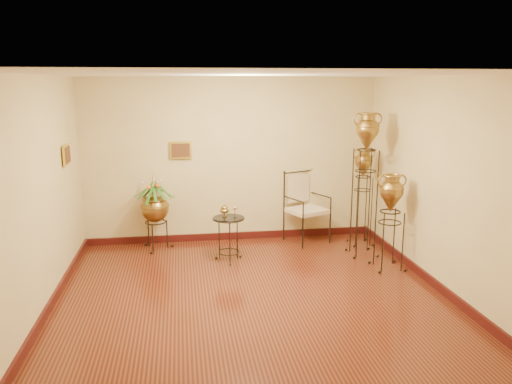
{
  "coord_description": "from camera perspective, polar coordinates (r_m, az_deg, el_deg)",
  "views": [
    {
      "loc": [
        -0.86,
        -5.93,
        2.7
      ],
      "look_at": [
        0.25,
        1.3,
        1.1
      ],
      "focal_mm": 35.0,
      "sensor_mm": 36.0,
      "label": 1
    }
  ],
  "objects": [
    {
      "name": "room_shell",
      "position": [
        6.07,
        -0.54,
        3.17
      ],
      "size": [
        5.02,
        5.02,
        2.81
      ],
      "color": "#D6C48A",
      "rests_on": "ground"
    },
    {
      "name": "amphora_tall",
      "position": [
        7.99,
        12.34,
        1.01
      ],
      "size": [
        0.57,
        0.57,
        2.29
      ],
      "rotation": [
        0.0,
        0.0,
        -0.34
      ],
      "color": "black",
      "rests_on": "ground"
    },
    {
      "name": "amphora_short",
      "position": [
        7.58,
        15.03,
        -3.24
      ],
      "size": [
        0.52,
        0.52,
        1.44
      ],
      "rotation": [
        0.0,
        0.0,
        0.2
      ],
      "color": "black",
      "rests_on": "ground"
    },
    {
      "name": "side_table",
      "position": [
        7.72,
        -3.14,
        -5.29
      ],
      "size": [
        0.48,
        0.48,
        0.88
      ],
      "rotation": [
        0.0,
        0.0,
        -0.02
      ],
      "color": "black",
      "rests_on": "ground"
    },
    {
      "name": "planter_urn",
      "position": [
        8.32,
        -11.5,
        -1.48
      ],
      "size": [
        0.76,
        0.76,
        1.34
      ],
      "rotation": [
        0.0,
        0.0,
        -0.07
      ],
      "color": "black",
      "rests_on": "ground"
    },
    {
      "name": "amphora_mid",
      "position": [
        8.58,
        12.03,
        -0.45
      ],
      "size": [
        0.39,
        0.39,
        1.66
      ],
      "rotation": [
        0.0,
        0.0,
        0.04
      ],
      "color": "black",
      "rests_on": "ground"
    },
    {
      "name": "ground",
      "position": [
        6.57,
        -0.45,
        -11.93
      ],
      "size": [
        5.0,
        5.0,
        0.0
      ],
      "primitive_type": "plane",
      "color": "#5B2615",
      "rests_on": "ground"
    },
    {
      "name": "armchair",
      "position": [
        8.61,
        5.86,
        -1.78
      ],
      "size": [
        0.88,
        0.85,
        1.21
      ],
      "rotation": [
        0.0,
        0.0,
        0.41
      ],
      "color": "black",
      "rests_on": "ground"
    }
  ]
}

